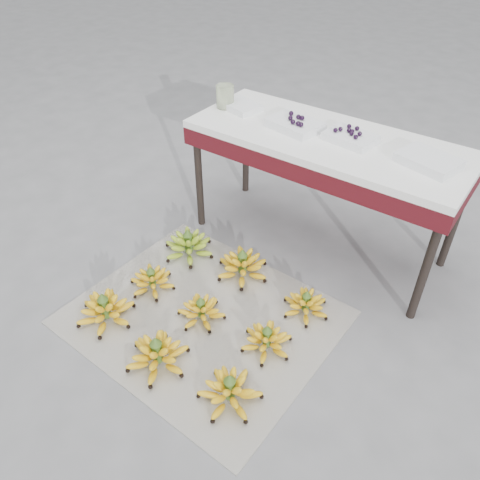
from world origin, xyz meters
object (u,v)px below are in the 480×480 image
Objects in this scene: bunch_back_right at (306,305)px; glass_jar at (225,96)px; bunch_mid_left at (152,281)px; tray_right at (351,137)px; tray_left at (295,124)px; vendor_table at (326,150)px; bunch_front_center at (157,354)px; tray_far_left at (241,106)px; bunch_front_left at (105,310)px; tray_far_right at (428,161)px; newspaper_mat at (203,317)px; bunch_back_center at (242,266)px; bunch_front_right at (230,391)px; bunch_back_left at (189,246)px; bunch_mid_right at (267,340)px; bunch_mid_center at (201,311)px.

glass_jar is at bearing 150.63° from bunch_back_right.
bunch_mid_left is 1.28m from tray_right.
vendor_table is at bearing 6.52° from tray_left.
bunch_front_center is 1.46m from tray_far_left.
tray_left is at bearing 95.84° from bunch_front_left.
tray_far_right is at bearing 1.81° from tray_left.
bunch_mid_left is 1.16m from vendor_table.
bunch_back_center reaches higher than newspaper_mat.
bunch_front_center is at bearing 166.61° from bunch_front_right.
tray_far_right reaches higher than bunch_front_right.
bunch_mid_left is at bearing -126.00° from tray_right.
tray_right is (-0.11, 1.19, 0.67)m from bunch_front_right.
newspaper_mat is at bearing -88.60° from tray_left.
bunch_front_center is 1.03× the size of bunch_mid_left.
bunch_back_center is at bearing 93.53° from newspaper_mat.
newspaper_mat is at bearing -35.88° from bunch_back_left.
bunch_back_center is 1.02× the size of tray_left.
vendor_table reaches higher than bunch_mid_left.
bunch_mid_right is 1.02× the size of tray_far_right.
bunch_back_center is at bearing 97.63° from bunch_front_center.
tray_left is at bearing -173.48° from vendor_table.
newspaper_mat is at bearing -65.79° from tray_far_left.
glass_jar is (-0.11, 0.52, 0.71)m from bunch_back_left.
tray_far_right reaches higher than bunch_back_center.
bunch_back_center is (-0.04, 0.72, 0.00)m from bunch_front_center.
tray_left is at bearing -1.26° from glass_jar.
bunch_back_right is at bearing -34.75° from tray_far_left.
tray_right reaches higher than bunch_back_center.
bunch_front_center is at bearing -67.17° from glass_jar.
bunch_mid_right is at bearing -64.81° from tray_left.
tray_right reaches higher than bunch_back_left.
bunch_front_right is at bearing -33.65° from bunch_back_left.
newspaper_mat is at bearing 96.97° from bunch_front_center.
bunch_back_right is at bearing 69.49° from bunch_front_right.
newspaper_mat is 4.66× the size of tray_right.
tray_far_right is at bearing 0.11° from vendor_table.
tray_left is at bearing 90.19° from bunch_front_right.
vendor_table is at bearing 79.29° from newspaper_mat.
bunch_mid_left is 0.50m from bunch_back_center.
glass_jar reaches higher than tray_far_left.
newspaper_mat is 4.96× the size of tray_far_left.
tray_left is at bearing 130.47° from bunch_back_right.
newspaper_mat is 3.86× the size of bunch_back_left.
bunch_mid_right is at bearing -15.05° from bunch_mid_left.
bunch_mid_center is 0.39m from bunch_back_center.
glass_jar is at bearing -179.42° from tray_far_right.
bunch_mid_right is 1.01× the size of bunch_back_center.
bunch_front_right reaches higher than newspaper_mat.
glass_jar reaches higher than bunch_mid_right.
tray_far_left is (-0.01, 1.19, 0.66)m from bunch_front_left.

